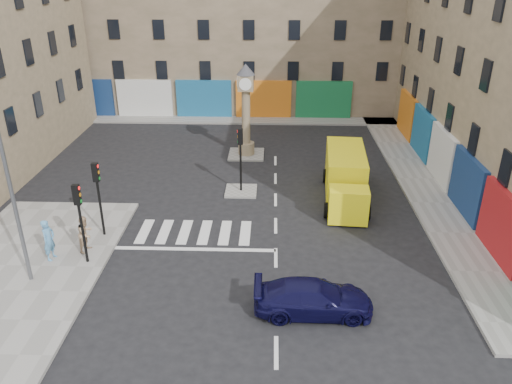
# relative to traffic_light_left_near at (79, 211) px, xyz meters

# --- Properties ---
(ground) EXTENTS (120.00, 120.00, 0.00)m
(ground) POSITION_rel_traffic_light_left_near_xyz_m (8.30, -0.20, -2.62)
(ground) COLOR black
(ground) RESTS_ON ground
(sidewalk_left) EXTENTS (7.00, 16.00, 0.15)m
(sidewalk_left) POSITION_rel_traffic_light_left_near_xyz_m (-2.70, -2.20, -2.55)
(sidewalk_left) COLOR gray
(sidewalk_left) RESTS_ON ground
(sidewalk_right) EXTENTS (2.60, 30.00, 0.15)m
(sidewalk_right) POSITION_rel_traffic_light_left_near_xyz_m (17.00, 9.80, -2.55)
(sidewalk_right) COLOR gray
(sidewalk_right) RESTS_ON ground
(sidewalk_far) EXTENTS (32.00, 2.40, 0.15)m
(sidewalk_far) POSITION_rel_traffic_light_left_near_xyz_m (4.30, 22.00, -2.55)
(sidewalk_far) COLOR gray
(sidewalk_far) RESTS_ON ground
(island_near) EXTENTS (1.80, 1.80, 0.12)m
(island_near) POSITION_rel_traffic_light_left_near_xyz_m (6.30, 7.80, -2.56)
(island_near) COLOR gray
(island_near) RESTS_ON ground
(island_far) EXTENTS (2.40, 2.40, 0.12)m
(island_far) POSITION_rel_traffic_light_left_near_xyz_m (6.30, 13.80, -2.56)
(island_far) COLOR gray
(island_far) RESTS_ON ground
(building_far) EXTENTS (32.00, 10.00, 17.00)m
(building_far) POSITION_rel_traffic_light_left_near_xyz_m (4.30, 27.80, 5.88)
(building_far) COLOR #8F785F
(building_far) RESTS_ON ground
(traffic_light_left_near) EXTENTS (0.28, 0.22, 3.70)m
(traffic_light_left_near) POSITION_rel_traffic_light_left_near_xyz_m (0.00, 0.00, 0.00)
(traffic_light_left_near) COLOR black
(traffic_light_left_near) RESTS_ON sidewalk_left
(traffic_light_left_far) EXTENTS (0.28, 0.22, 3.70)m
(traffic_light_left_far) POSITION_rel_traffic_light_left_near_xyz_m (0.00, 2.40, 0.00)
(traffic_light_left_far) COLOR black
(traffic_light_left_far) RESTS_ON sidewalk_left
(traffic_light_island) EXTENTS (0.28, 0.22, 3.70)m
(traffic_light_island) POSITION_rel_traffic_light_left_near_xyz_m (6.30, 7.80, -0.03)
(traffic_light_island) COLOR black
(traffic_light_island) RESTS_ON island_near
(lamp_post) EXTENTS (0.50, 0.25, 8.30)m
(lamp_post) POSITION_rel_traffic_light_left_near_xyz_m (-1.90, -1.40, 2.17)
(lamp_post) COLOR #595B60
(lamp_post) RESTS_ON sidewalk_left
(clock_pillar) EXTENTS (1.20, 1.20, 6.10)m
(clock_pillar) POSITION_rel_traffic_light_left_near_xyz_m (6.30, 13.80, 0.93)
(clock_pillar) COLOR #9A8565
(clock_pillar) RESTS_ON island_far
(navy_sedan) EXTENTS (4.51, 1.88, 1.30)m
(navy_sedan) POSITION_rel_traffic_light_left_near_xyz_m (9.70, -2.98, -1.97)
(navy_sedan) COLOR black
(navy_sedan) RESTS_ON ground
(yellow_van) EXTENTS (2.76, 7.01, 2.50)m
(yellow_van) POSITION_rel_traffic_light_left_near_xyz_m (12.19, 7.35, -1.38)
(yellow_van) COLOR #FFEF15
(yellow_van) RESTS_ON ground
(pedestrian_blue) EXTENTS (0.58, 0.77, 1.90)m
(pedestrian_blue) POSITION_rel_traffic_light_left_near_xyz_m (-1.65, 0.18, -1.52)
(pedestrian_blue) COLOR #5391BF
(pedestrian_blue) RESTS_ON sidewalk_left
(pedestrian_tan) EXTENTS (0.86, 0.99, 1.72)m
(pedestrian_tan) POSITION_rel_traffic_light_left_near_xyz_m (-0.30, 0.93, -1.61)
(pedestrian_tan) COLOR tan
(pedestrian_tan) RESTS_ON sidewalk_left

